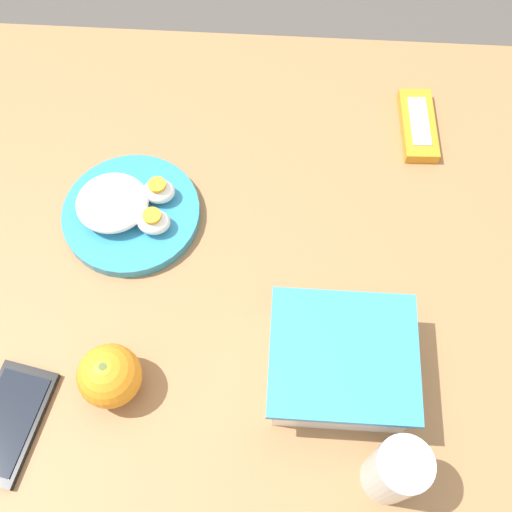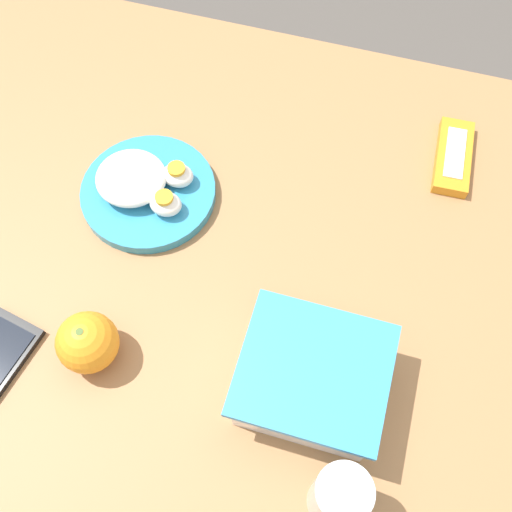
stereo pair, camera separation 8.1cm
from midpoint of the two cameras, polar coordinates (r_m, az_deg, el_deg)
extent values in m
plane|color=#4C4742|center=(1.51, -3.95, -13.01)|extent=(10.00, 10.00, 0.00)
cube|color=#996B42|center=(0.86, -6.77, -1.52)|extent=(1.08, 0.91, 0.03)
cylinder|color=brown|center=(1.40, 16.82, 5.68)|extent=(0.06, 0.06, 0.68)
cylinder|color=brown|center=(1.49, -22.25, 7.43)|extent=(0.06, 0.06, 0.68)
cube|color=white|center=(0.75, 4.89, -10.58)|extent=(0.16, 0.14, 0.07)
cube|color=beige|center=(0.77, 4.81, -10.88)|extent=(0.15, 0.13, 0.04)
cube|color=#338CC6|center=(0.72, 5.14, -9.65)|extent=(0.18, 0.16, 0.01)
ellipsoid|color=gray|center=(0.76, 4.94, -9.23)|extent=(0.05, 0.04, 0.02)
sphere|color=orange|center=(0.77, -16.77, -11.19)|extent=(0.08, 0.08, 0.08)
cylinder|color=#4C662D|center=(0.74, -17.53, -10.36)|extent=(0.01, 0.01, 0.00)
cylinder|color=teal|center=(0.90, -14.32, 3.67)|extent=(0.20, 0.20, 0.02)
ellipsoid|color=white|center=(0.88, -16.12, 4.66)|extent=(0.10, 0.10, 0.04)
ellipsoid|color=white|center=(0.88, -11.88, 5.80)|extent=(0.05, 0.04, 0.03)
cylinder|color=#F4A823|center=(0.87, -12.09, 6.41)|extent=(0.03, 0.03, 0.01)
ellipsoid|color=white|center=(0.86, -12.41, 2.92)|extent=(0.05, 0.04, 0.03)
cylinder|color=#F4A823|center=(0.84, -12.63, 3.50)|extent=(0.03, 0.03, 0.01)
cube|color=orange|center=(0.99, 12.88, 11.85)|extent=(0.06, 0.14, 0.02)
cube|color=white|center=(0.98, 13.00, 12.22)|extent=(0.03, 0.10, 0.00)
cube|color=black|center=(0.84, -25.18, -14.46)|extent=(0.10, 0.16, 0.01)
cube|color=black|center=(0.83, -25.34, -14.36)|extent=(0.09, 0.13, 0.00)
cylinder|color=silver|center=(0.71, 9.81, -19.89)|extent=(0.06, 0.06, 0.11)
camera|label=1|loc=(0.04, -92.88, -5.56)|focal=42.00mm
camera|label=2|loc=(0.04, 87.12, 5.56)|focal=42.00mm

